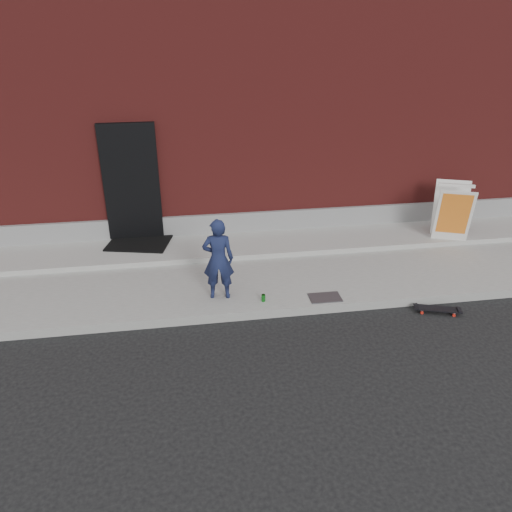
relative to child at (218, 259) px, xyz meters
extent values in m
plane|color=black|center=(1.17, -0.54, -0.82)|extent=(80.00, 80.00, 0.00)
cube|color=gray|center=(1.17, 0.96, -0.75)|extent=(20.00, 3.00, 0.15)
cube|color=#999993|center=(1.17, 1.86, -0.62)|extent=(20.00, 1.20, 0.10)
cube|color=maroon|center=(1.17, 6.46, 1.68)|extent=(20.00, 8.00, 5.00)
cube|color=gray|center=(1.17, 2.43, -0.37)|extent=(20.00, 0.10, 0.40)
cube|color=black|center=(-1.43, 2.42, 0.58)|extent=(1.05, 0.12, 2.25)
imported|color=#171F42|center=(0.00, 0.00, 0.00)|extent=(0.52, 0.37, 1.35)
cylinder|color=red|center=(3.65, -0.79, -0.80)|extent=(0.06, 0.04, 0.05)
cylinder|color=red|center=(3.60, -0.94, -0.80)|extent=(0.06, 0.04, 0.05)
cylinder|color=red|center=(3.19, -0.64, -0.80)|extent=(0.06, 0.04, 0.05)
cylinder|color=red|center=(3.14, -0.78, -0.80)|extent=(0.06, 0.04, 0.05)
cube|color=#BDBCC1|center=(3.63, -0.86, -0.77)|extent=(0.09, 0.16, 0.02)
cube|color=#BDBCC1|center=(3.17, -0.71, -0.77)|extent=(0.09, 0.16, 0.02)
cube|color=black|center=(3.40, -0.79, -0.75)|extent=(0.72, 0.39, 0.01)
cube|color=silver|center=(4.65, 1.25, -0.03)|extent=(0.73, 0.53, 1.08)
cube|color=silver|center=(4.83, 1.70, -0.03)|extent=(0.73, 0.53, 1.08)
cube|color=yellow|center=(4.64, 1.23, -0.09)|extent=(0.60, 0.42, 0.86)
cube|color=silver|center=(4.74, 1.48, 0.51)|extent=(0.64, 0.30, 0.06)
cylinder|color=#1A8423|center=(0.68, -0.26, -0.61)|extent=(0.08, 0.08, 0.12)
cube|color=black|center=(-1.38, 2.16, -0.56)|extent=(1.34, 1.17, 0.03)
cube|color=#505155|center=(1.68, -0.31, -0.67)|extent=(0.51, 0.33, 0.02)
camera|label=1|loc=(-0.50, -7.03, 3.43)|focal=35.00mm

